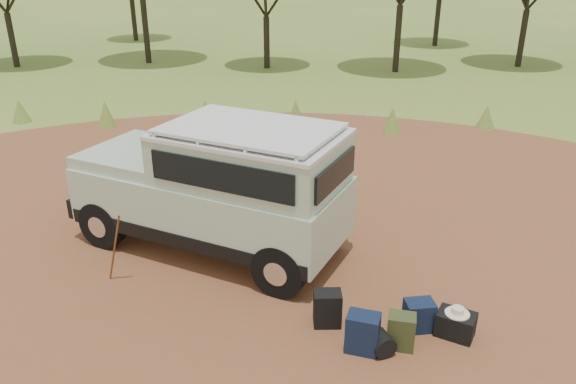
# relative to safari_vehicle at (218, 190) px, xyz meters

# --- Properties ---
(ground) EXTENTS (140.00, 140.00, 0.00)m
(ground) POSITION_rel_safari_vehicle_xyz_m (0.89, -0.81, -1.21)
(ground) COLOR #567F2D
(ground) RESTS_ON ground
(dirt_clearing) EXTENTS (23.00, 23.00, 0.01)m
(dirt_clearing) POSITION_rel_safari_vehicle_xyz_m (0.89, -0.81, -1.21)
(dirt_clearing) COLOR brown
(dirt_clearing) RESTS_ON ground
(grass_fringe) EXTENTS (36.60, 1.60, 0.90)m
(grass_fringe) POSITION_rel_safari_vehicle_xyz_m (1.00, 7.86, -0.81)
(grass_fringe) COLOR #567F2D
(grass_fringe) RESTS_ON ground
(safari_vehicle) EXTENTS (5.50, 3.75, 2.51)m
(safari_vehicle) POSITION_rel_safari_vehicle_xyz_m (0.00, 0.00, 0.00)
(safari_vehicle) COLOR #A6BDA2
(safari_vehicle) RESTS_ON ground
(walking_staff) EXTENTS (0.42, 0.21, 1.32)m
(walking_staff) POSITION_rel_safari_vehicle_xyz_m (-1.52, -1.31, -0.55)
(walking_staff) COLOR brown
(walking_staff) RESTS_ON ground
(backpack_black) EXTENTS (0.44, 0.35, 0.57)m
(backpack_black) POSITION_rel_safari_vehicle_xyz_m (2.06, -2.21, -0.93)
(backpack_black) COLOR black
(backpack_black) RESTS_ON ground
(backpack_navy) EXTENTS (0.52, 0.42, 0.60)m
(backpack_navy) POSITION_rel_safari_vehicle_xyz_m (2.57, -2.77, -0.92)
(backpack_navy) COLOR #0F1A31
(backpack_navy) RESTS_ON ground
(backpack_olive) EXTENTS (0.42, 0.33, 0.54)m
(backpack_olive) POSITION_rel_safari_vehicle_xyz_m (3.11, -2.65, -0.94)
(backpack_olive) COLOR #343A1B
(backpack_olive) RESTS_ON ground
(duffel_navy) EXTENTS (0.48, 0.40, 0.48)m
(duffel_navy) POSITION_rel_safari_vehicle_xyz_m (3.43, -2.21, -0.97)
(duffel_navy) COLOR #0F1A31
(duffel_navy) RESTS_ON ground
(hard_case) EXTENTS (0.65, 0.57, 0.38)m
(hard_case) POSITION_rel_safari_vehicle_xyz_m (3.95, -2.32, -1.02)
(hard_case) COLOR black
(hard_case) RESTS_ON ground
(stuff_sack) EXTENTS (0.45, 0.45, 0.33)m
(stuff_sack) POSITION_rel_safari_vehicle_xyz_m (2.83, -2.80, -1.05)
(stuff_sack) COLOR black
(stuff_sack) RESTS_ON ground
(safari_hat) EXTENTS (0.36, 0.36, 0.10)m
(safari_hat) POSITION_rel_safari_vehicle_xyz_m (3.95, -2.32, -0.79)
(safari_hat) COLOR beige
(safari_hat) RESTS_ON hard_case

